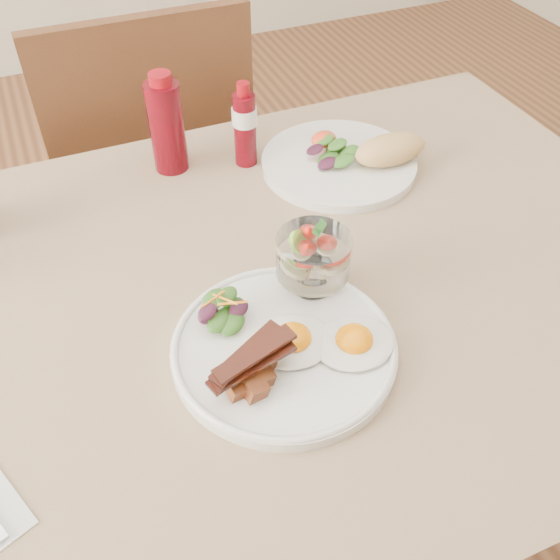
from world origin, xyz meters
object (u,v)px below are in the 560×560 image
Objects in this scene: fruit_cup at (313,256)px; ketchup_bottle at (167,126)px; table at (252,334)px; hot_sauce_bottle at (245,126)px; chair_far at (153,174)px; second_plate at (351,159)px; main_plate at (284,349)px.

ketchup_bottle reaches higher than fruit_cup.
hot_sauce_bottle reaches higher than table.
chair_far reaches higher than ketchup_bottle.
chair_far is 0.45m from ketchup_bottle.
table is at bearing -140.98° from second_plate.
ketchup_bottle is (-0.09, 0.37, 0.01)m from fruit_cup.
second_plate is at bearing 51.46° from main_plate.
hot_sauce_bottle is at bearing 84.64° from fruit_cup.
table is 4.75× the size of main_plate.
second_plate is 1.60× the size of ketchup_bottle.
chair_far is 0.48m from hot_sauce_bottle.
fruit_cup is at bearing -76.29° from ketchup_bottle.
second_plate is at bearing -28.02° from hot_sauce_bottle.
chair_far is at bearing 90.00° from table.
main_plate is 0.43m from second_plate.
hot_sauce_bottle is at bearing -73.65° from chair_far.
ketchup_bottle is at bearing 92.05° from main_plate.
fruit_cup is at bearing -126.95° from second_plate.
fruit_cup is at bearing 46.82° from main_plate.
table is at bearing -90.00° from chair_far.
main_plate is 0.46m from ketchup_bottle.
chair_far reaches higher than main_plate.
main_plate is at bearing -104.31° from hot_sauce_bottle.
table is 7.81× the size of ketchup_bottle.
fruit_cup is 0.38m from ketchup_bottle.
fruit_cup is (0.08, -0.70, 0.30)m from chair_far.
chair_far is at bearing 87.22° from ketchup_bottle.
ketchup_bottle is at bearing 92.72° from table.
ketchup_bottle is at bearing 156.93° from second_plate.
chair_far is 0.58m from second_plate.
main_plate is at bearing -87.95° from ketchup_bottle.
chair_far is 5.46× the size of ketchup_bottle.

